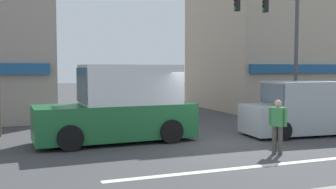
{
  "coord_description": "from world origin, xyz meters",
  "views": [
    {
      "loc": [
        -6.18,
        -12.35,
        2.62
      ],
      "look_at": [
        -0.79,
        2.0,
        1.6
      ],
      "focal_mm": 42.0,
      "sensor_mm": 36.0,
      "label": 1
    }
  ],
  "objects": [
    {
      "name": "box_truck_approaching_near",
      "position": [
        -2.85,
        1.28,
        1.25
      ],
      "size": [
        5.67,
        2.4,
        2.75
      ],
      "color": "#1E6033",
      "rests_on": "ground"
    },
    {
      "name": "ground_plane",
      "position": [
        0.0,
        0.0,
        0.0
      ],
      "size": [
        120.0,
        120.0,
        0.0
      ],
      "primitive_type": "plane",
      "color": "#3D3D3F"
    },
    {
      "name": "building_right_corner",
      "position": [
        10.26,
        10.19,
        5.41
      ],
      "size": [
        10.2,
        8.49,
        10.84
      ],
      "color": "tan",
      "rests_on": "ground"
    },
    {
      "name": "sedan_parked_curbside",
      "position": [
        0.82,
        7.91,
        0.71
      ],
      "size": [
        1.92,
        4.12,
        1.58
      ],
      "color": "navy",
      "rests_on": "ground"
    },
    {
      "name": "van_crossing_center",
      "position": [
        4.25,
        0.19,
        1.01
      ],
      "size": [
        4.73,
        2.31,
        2.11
      ],
      "color": "#999EA3",
      "rests_on": "ground"
    },
    {
      "name": "lane_marking_stripe",
      "position": [
        0.0,
        -3.5,
        0.0
      ],
      "size": [
        9.0,
        0.24,
        0.01
      ],
      "primitive_type": "cube",
      "color": "silver",
      "rests_on": "ground"
    },
    {
      "name": "traffic_light_mast",
      "position": [
        5.35,
        3.4,
        4.18
      ],
      "size": [
        4.87,
        0.63,
        6.2
      ],
      "color": "#47474C",
      "rests_on": "ground"
    },
    {
      "name": "pedestrian_mid_crossing",
      "position": [
        1.11,
        -2.43,
        0.95
      ],
      "size": [
        0.39,
        0.48,
        1.67
      ],
      "color": "#4C4742",
      "rests_on": "ground"
    }
  ]
}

